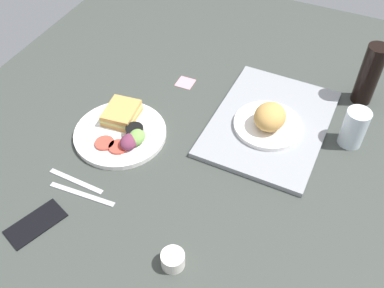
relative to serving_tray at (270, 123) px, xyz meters
The scene contains 11 objects.
ground_plane 27.12cm from the serving_tray, 46.62° to the right, with size 190.00×150.00×3.00cm, color #383D38.
serving_tray is the anchor object (origin of this frame).
bread_plate_near 5.01cm from the serving_tray, ahead, with size 20.32×20.32×8.60cm.
plate_with_salad 44.52cm from the serving_tray, 60.15° to the right, with size 27.31×27.31×5.40cm.
drinking_glass 24.11cm from the serving_tray, 96.44° to the left, with size 6.86×6.86×11.87cm, color silver.
soda_bottle 34.14cm from the serving_tray, 135.27° to the left, with size 6.40×6.40×20.21cm, color black.
espresso_cup 54.13cm from the serving_tray, ahead, with size 5.60×5.60×4.00cm, color silver.
fork 59.30cm from the serving_tray, 43.77° to the right, with size 17.00×1.40×0.50cm, color #B7B7BC.
knife 58.91cm from the serving_tray, 38.93° to the right, with size 19.00×1.40×0.50cm, color #B7B7BC.
cell_phone 71.98cm from the serving_tray, 35.99° to the right, with size 14.40×7.20×0.80cm, color black.
sticky_note 32.87cm from the serving_tray, 103.45° to the right, with size 5.60×5.60×0.12cm, color pink.
Camera 1 is at (77.71, 37.53, 93.04)cm, focal length 40.77 mm.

